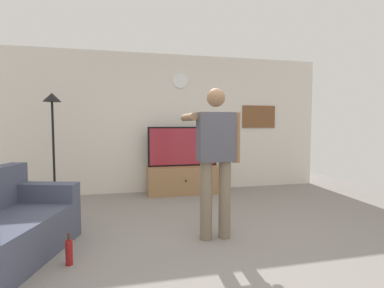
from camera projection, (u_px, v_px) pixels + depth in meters
name	position (u px, v px, depth m)	size (l,w,h in m)	color
ground_plane	(212.00, 252.00, 3.02)	(8.40, 8.40, 0.00)	gray
back_wall	(169.00, 123.00, 5.80)	(6.40, 0.10, 2.70)	silver
tv_stand	(183.00, 180.00, 5.58)	(1.37, 0.47, 0.53)	#997047
television	(183.00, 146.00, 5.59)	(1.34, 0.07, 0.75)	black
wall_clock	(180.00, 81.00, 5.74)	(0.29, 0.29, 0.03)	white
framed_picture	(259.00, 117.00, 6.17)	(0.74, 0.04, 0.47)	brown
floor_lamp	(53.00, 126.00, 4.65)	(0.32, 0.32, 1.83)	black
person_standing_nearer_lamp	(215.00, 154.00, 3.34)	(0.59, 0.78, 1.74)	#7A6B56
beverage_bottle	(69.00, 252.00, 2.74)	(0.07, 0.07, 0.31)	maroon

